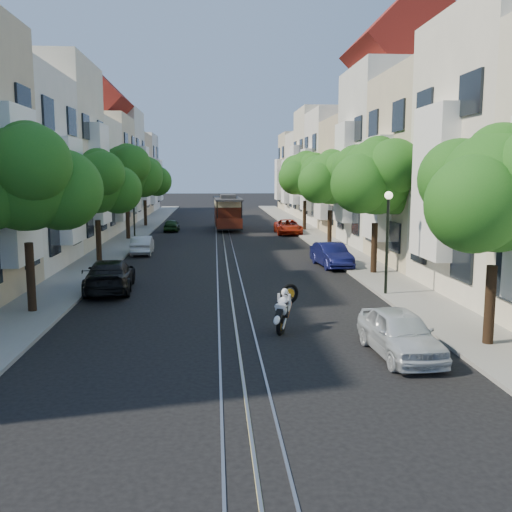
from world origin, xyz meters
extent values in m
plane|color=black|center=(0.00, 28.00, 0.00)|extent=(200.00, 200.00, 0.00)
cube|color=gray|center=(7.25, 28.00, 0.06)|extent=(2.50, 80.00, 0.12)
cube|color=gray|center=(-7.25, 28.00, 0.06)|extent=(2.50, 80.00, 0.12)
cube|color=gray|center=(-0.55, 28.00, 0.01)|extent=(0.06, 80.00, 0.02)
cube|color=gray|center=(0.00, 28.00, 0.01)|extent=(0.06, 80.00, 0.02)
cube|color=gray|center=(0.55, 28.00, 0.01)|extent=(0.06, 80.00, 0.02)
cube|color=tan|center=(0.00, 28.00, 0.00)|extent=(0.08, 80.00, 0.01)
cube|color=white|center=(8.20, 4.00, 4.62)|extent=(0.90, 3.04, 6.05)
cube|color=beige|center=(12.00, 12.00, 5.00)|extent=(7.00, 8.00, 10.00)
cube|color=white|center=(8.20, 12.00, 4.20)|extent=(0.90, 3.04, 5.50)
cube|color=silver|center=(12.00, 20.00, 6.00)|extent=(7.00, 8.00, 12.00)
cube|color=white|center=(8.20, 20.00, 5.04)|extent=(0.90, 3.04, 6.60)
cube|color=#C6B28C|center=(12.00, 28.00, 4.50)|extent=(7.00, 8.00, 9.00)
cube|color=white|center=(8.20, 28.00, 3.78)|extent=(0.90, 3.04, 4.95)
cube|color=white|center=(12.00, 36.00, 5.25)|extent=(7.00, 8.00, 10.50)
cube|color=white|center=(8.20, 36.00, 4.41)|extent=(0.90, 3.04, 5.78)
cube|color=beige|center=(12.00, 44.00, 5.75)|extent=(7.00, 8.00, 11.50)
cube|color=white|center=(8.20, 44.00, 4.83)|extent=(0.90, 3.04, 6.32)
cube|color=silver|center=(12.00, 52.00, 4.75)|extent=(7.00, 8.00, 9.50)
cube|color=white|center=(8.20, 52.00, 3.99)|extent=(0.90, 3.04, 5.23)
cube|color=beige|center=(12.00, 60.00, 5.00)|extent=(7.00, 8.00, 10.00)
cube|color=white|center=(8.20, 60.00, 4.20)|extent=(0.90, 3.04, 5.50)
cube|color=white|center=(-8.20, 4.00, 4.53)|extent=(0.90, 3.04, 5.93)
cube|color=white|center=(-8.20, 12.00, 4.12)|extent=(0.90, 3.04, 5.39)
cube|color=beige|center=(-12.00, 20.00, 5.88)|extent=(7.00, 8.00, 11.76)
cube|color=white|center=(-8.20, 20.00, 4.94)|extent=(0.90, 3.04, 6.47)
cube|color=silver|center=(-12.00, 28.00, 4.41)|extent=(7.00, 8.00, 8.82)
cube|color=white|center=(-8.20, 28.00, 3.70)|extent=(0.90, 3.04, 4.85)
cube|color=beige|center=(-12.00, 36.00, 5.14)|extent=(7.00, 8.00, 10.29)
cube|color=white|center=(-8.20, 36.00, 4.32)|extent=(0.90, 3.04, 5.66)
cube|color=silver|center=(-12.00, 44.00, 5.63)|extent=(7.00, 8.00, 11.27)
cube|color=white|center=(-8.20, 44.00, 4.73)|extent=(0.90, 3.04, 6.20)
cube|color=#C6B28C|center=(-12.00, 52.00, 4.66)|extent=(7.00, 8.00, 9.31)
cube|color=white|center=(-8.20, 52.00, 3.91)|extent=(0.90, 3.04, 5.12)
cube|color=white|center=(-12.00, 60.00, 4.90)|extent=(7.00, 8.00, 9.80)
cube|color=white|center=(-8.20, 60.00, 4.12)|extent=(0.90, 3.04, 5.39)
cylinder|color=black|center=(7.20, -3.00, 1.26)|extent=(0.30, 0.30, 2.27)
sphere|color=#185314|center=(7.20, -3.00, 4.47)|extent=(3.38, 3.38, 3.38)
sphere|color=#185314|center=(6.25, -3.70, 4.17)|extent=(2.64, 2.64, 2.64)
sphere|color=#185314|center=(7.30, -2.90, 5.38)|extent=(2.03, 2.03, 2.03)
cylinder|color=black|center=(7.20, 9.00, 1.34)|extent=(0.30, 0.30, 2.45)
sphere|color=#185314|center=(7.20, 9.00, 4.81)|extent=(3.64, 3.64, 3.64)
sphere|color=#185314|center=(8.30, 9.50, 4.41)|extent=(2.91, 2.91, 2.91)
sphere|color=#185314|center=(6.25, 8.30, 4.51)|extent=(2.84, 2.84, 2.84)
sphere|color=#185314|center=(7.30, 9.10, 5.71)|extent=(2.18, 2.18, 2.18)
cylinder|color=black|center=(7.20, 20.00, 1.31)|extent=(0.30, 0.30, 2.38)
sphere|color=#185314|center=(7.20, 20.00, 4.68)|extent=(3.54, 3.54, 3.54)
sphere|color=#185314|center=(8.30, 20.50, 4.28)|extent=(2.83, 2.83, 2.83)
sphere|color=#185314|center=(6.25, 19.30, 4.38)|extent=(2.76, 2.76, 2.76)
sphere|color=#185314|center=(7.30, 20.10, 5.58)|extent=(2.12, 2.12, 2.12)
cylinder|color=black|center=(7.20, 31.00, 1.38)|extent=(0.30, 0.30, 2.52)
sphere|color=#185314|center=(7.20, 31.00, 4.94)|extent=(3.74, 3.74, 3.74)
sphere|color=#185314|center=(8.30, 31.50, 4.54)|extent=(3.00, 3.00, 3.00)
sphere|color=#185314|center=(6.25, 30.30, 4.64)|extent=(2.92, 2.92, 2.92)
sphere|color=#185314|center=(7.30, 31.10, 5.84)|extent=(2.25, 2.25, 2.25)
cylinder|color=black|center=(-7.20, 2.00, 1.34)|extent=(0.30, 0.30, 2.45)
sphere|color=#185314|center=(-7.20, 2.00, 4.81)|extent=(3.64, 3.64, 3.64)
sphere|color=#185314|center=(-6.10, 2.50, 4.41)|extent=(2.91, 2.91, 2.91)
sphere|color=#185314|center=(-7.10, 2.10, 5.71)|extent=(2.18, 2.18, 2.18)
cylinder|color=black|center=(-7.20, 14.00, 1.26)|extent=(0.30, 0.30, 2.27)
sphere|color=#185314|center=(-7.20, 14.00, 4.47)|extent=(3.38, 3.38, 3.38)
sphere|color=#185314|center=(-6.10, 14.50, 4.07)|extent=(2.70, 2.70, 2.70)
sphere|color=#185314|center=(-8.15, 13.30, 4.17)|extent=(2.64, 2.64, 2.64)
sphere|color=#185314|center=(-7.10, 14.10, 5.38)|extent=(2.03, 2.03, 2.03)
cylinder|color=black|center=(-7.20, 25.00, 1.43)|extent=(0.30, 0.30, 2.62)
sphere|color=#185314|center=(-7.20, 25.00, 5.14)|extent=(3.90, 3.90, 3.90)
sphere|color=#185314|center=(-6.10, 25.50, 4.74)|extent=(3.12, 3.12, 3.12)
sphere|color=#185314|center=(-8.15, 24.30, 4.84)|extent=(3.04, 3.04, 3.04)
sphere|color=#185314|center=(-7.10, 25.10, 6.04)|extent=(2.34, 2.34, 2.34)
cylinder|color=black|center=(-7.20, 36.00, 1.31)|extent=(0.30, 0.30, 2.38)
sphere|color=#185314|center=(-7.20, 36.00, 4.68)|extent=(3.54, 3.54, 3.54)
sphere|color=#185314|center=(-6.10, 36.50, 4.28)|extent=(2.83, 2.83, 2.83)
sphere|color=#185314|center=(-8.15, 35.30, 4.38)|extent=(2.76, 2.76, 2.76)
sphere|color=#185314|center=(-7.10, 36.10, 5.58)|extent=(2.12, 2.12, 2.12)
cylinder|color=black|center=(6.30, 4.00, 2.12)|extent=(0.12, 0.12, 4.00)
sphere|color=#FFF2CC|center=(6.30, 4.00, 4.12)|extent=(0.32, 0.32, 0.32)
cylinder|color=black|center=(-6.30, 22.00, 2.12)|extent=(0.12, 0.12, 4.00)
sphere|color=#FFF2CC|center=(-6.30, 22.00, 4.12)|extent=(0.32, 0.32, 0.32)
torus|color=black|center=(1.38, -1.21, 0.28)|extent=(0.40, 0.68, 0.69)
torus|color=black|center=(1.77, -0.32, 1.09)|extent=(0.65, 0.41, 0.67)
ellipsoid|color=white|center=(1.54, -0.84, 0.83)|extent=(0.74, 1.01, 0.89)
ellipsoid|color=white|center=(1.44, -1.07, 0.96)|extent=(0.52, 0.61, 0.49)
cube|color=black|center=(1.31, -1.38, 0.71)|extent=(0.36, 0.49, 0.40)
cube|color=silver|center=(1.43, -1.09, 0.88)|extent=(0.48, 0.58, 0.22)
sphere|color=black|center=(1.55, -0.82, 0.93)|extent=(0.24, 0.24, 0.24)
cube|color=black|center=(0.50, 32.76, 0.42)|extent=(2.34, 7.54, 0.28)
cube|color=#48160C|center=(0.50, 32.76, 1.54)|extent=(2.36, 4.73, 2.24)
cube|color=beige|center=(0.50, 32.76, 2.39)|extent=(2.41, 4.78, 0.56)
cube|color=#2D2D30|center=(0.50, 32.76, 2.76)|extent=(2.53, 7.54, 0.17)
cube|color=#2D2D30|center=(0.50, 32.76, 2.99)|extent=(1.42, 4.24, 0.33)
imported|color=silver|center=(4.40, -3.58, 0.64)|extent=(1.74, 3.86, 1.29)
imported|color=#0C0F40|center=(5.60, 11.53, 0.64)|extent=(1.77, 4.03, 1.29)
imported|color=#9A210E|center=(5.41, 28.29, 0.61)|extent=(2.05, 4.40, 1.22)
imported|color=black|center=(-5.13, 5.83, 0.68)|extent=(2.26, 4.84, 1.37)
imported|color=silver|center=(-5.18, 17.21, 0.58)|extent=(1.35, 3.55, 1.16)
imported|color=black|center=(-4.40, 31.30, 0.54)|extent=(1.28, 3.17, 1.08)
camera|label=1|loc=(-0.65, -18.44, 4.98)|focal=40.00mm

